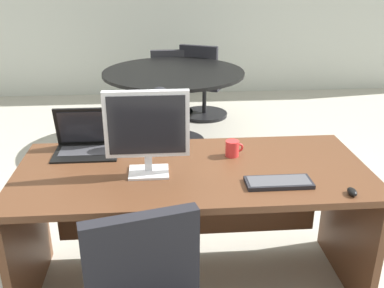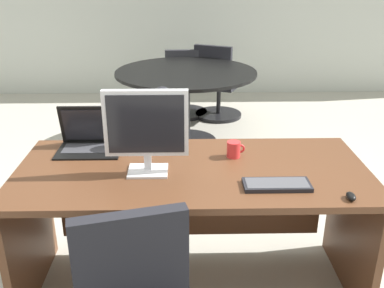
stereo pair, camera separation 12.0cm
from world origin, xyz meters
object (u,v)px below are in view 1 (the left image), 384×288
(desk, at_px, (192,199))
(mouse, at_px, (352,192))
(desk_lamp, at_px, (160,105))
(meeting_chair_far, at_px, (170,90))
(meeting_chair_near, at_px, (203,88))
(keyboard, at_px, (279,182))
(coffee_mug, at_px, (233,148))
(laptop, at_px, (87,138))
(meeting_table, at_px, (174,89))
(monitor, at_px, (147,128))

(desk, xyz_separation_m, mouse, (0.71, -0.39, 0.23))
(desk_lamp, relative_size, meeting_chair_far, 0.43)
(meeting_chair_near, distance_m, meeting_chair_far, 0.40)
(keyboard, height_order, meeting_chair_far, meeting_chair_far)
(coffee_mug, height_order, meeting_chair_near, meeting_chair_near)
(desk_lamp, distance_m, coffee_mug, 0.47)
(laptop, bearing_deg, desk_lamp, -0.01)
(keyboard, bearing_deg, coffee_mug, 115.48)
(meeting_table, bearing_deg, meeting_chair_far, 90.75)
(keyboard, height_order, meeting_table, keyboard)
(desk, bearing_deg, monitor, -157.92)
(coffee_mug, xyz_separation_m, meeting_table, (-0.24, 2.01, -0.21))
(desk, bearing_deg, mouse, -28.80)
(mouse, relative_size, coffee_mug, 0.70)
(meeting_table, height_order, meeting_chair_near, meeting_chair_near)
(coffee_mug, xyz_separation_m, meeting_chair_near, (0.13, 2.82, -0.43))
(desk, xyz_separation_m, meeting_table, (-0.01, 2.10, 0.04))
(keyboard, bearing_deg, meeting_chair_near, 90.65)
(keyboard, distance_m, desk_lamp, 0.79)
(mouse, xyz_separation_m, meeting_table, (-0.72, 2.49, -0.18))
(keyboard, bearing_deg, mouse, -22.39)
(keyboard, xyz_separation_m, mouse, (0.31, -0.13, 0.00))
(desk_lamp, bearing_deg, keyboard, -41.96)
(meeting_chair_far, bearing_deg, coffee_mug, -84.97)
(monitor, bearing_deg, desk, 22.08)
(coffee_mug, bearing_deg, desk, -159.14)
(meeting_chair_near, bearing_deg, meeting_table, -114.84)
(laptop, distance_m, meeting_table, 1.96)
(monitor, xyz_separation_m, meeting_chair_near, (0.59, 3.00, -0.63))
(mouse, distance_m, desk_lamp, 1.10)
(meeting_chair_far, bearing_deg, meeting_chair_near, -12.22)
(coffee_mug, bearing_deg, meeting_chair_near, 87.35)
(monitor, xyz_separation_m, meeting_table, (0.21, 2.19, -0.41))
(meeting_chair_far, bearing_deg, keyboard, -82.61)
(laptop, height_order, desk_lamp, desk_lamp)
(desk, xyz_separation_m, coffee_mug, (0.23, 0.09, 0.26))
(laptop, distance_m, meeting_chair_far, 2.85)
(meeting_table, xyz_separation_m, meeting_chair_near, (0.37, 0.81, -0.22))
(laptop, relative_size, keyboard, 1.10)
(laptop, xyz_separation_m, mouse, (1.28, -0.63, -0.06))
(monitor, xyz_separation_m, mouse, (0.93, -0.30, -0.23))
(mouse, relative_size, desk_lamp, 0.19)
(keyboard, bearing_deg, desk, 146.70)
(keyboard, distance_m, mouse, 0.33)
(laptop, bearing_deg, monitor, -43.30)
(mouse, distance_m, meeting_table, 2.59)
(monitor, relative_size, meeting_chair_far, 0.52)
(desk, distance_m, coffee_mug, 0.36)
(mouse, bearing_deg, meeting_table, 106.13)
(mouse, height_order, meeting_table, mouse)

